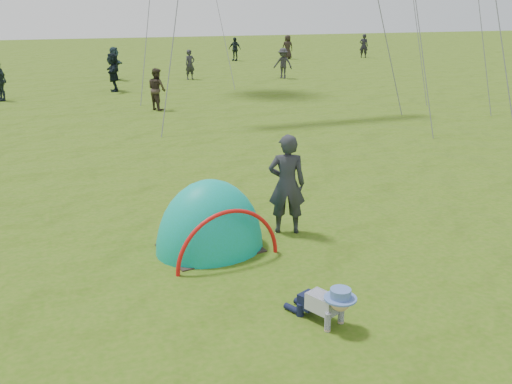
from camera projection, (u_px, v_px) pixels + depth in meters
name	position (u px, v px, depth m)	size (l,w,h in m)	color
ground	(368.00, 311.00, 7.59)	(140.00, 140.00, 0.00)	#2F590C
crawling_toddler	(326.00, 303.00, 7.21)	(0.52, 0.75, 0.57)	black
popup_tent	(210.00, 248.00, 9.54)	(1.84, 1.51, 2.38)	#07996A
standing_adult	(287.00, 184.00, 9.97)	(0.65, 0.43, 1.79)	#25262C
crowd_person_1	(157.00, 89.00, 22.00)	(0.78, 0.61, 1.61)	#372D24
crowd_person_5	(113.00, 72.00, 26.78)	(1.66, 0.53, 1.79)	black
crowd_person_6	(364.00, 46.00, 44.31)	(0.66, 0.43, 1.80)	black
crowd_person_8	(235.00, 49.00, 41.82)	(0.98, 0.41, 1.68)	black
crowd_person_9	(283.00, 63.00, 31.60)	(1.07, 0.61, 1.65)	#28272B
crowd_person_10	(288.00, 47.00, 43.28)	(0.87, 0.56, 1.77)	black
crowd_person_11	(115.00, 63.00, 30.94)	(1.64, 0.52, 1.77)	#1F313B
crowd_person_12	(190.00, 65.00, 31.17)	(0.58, 0.38, 1.60)	#28282C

